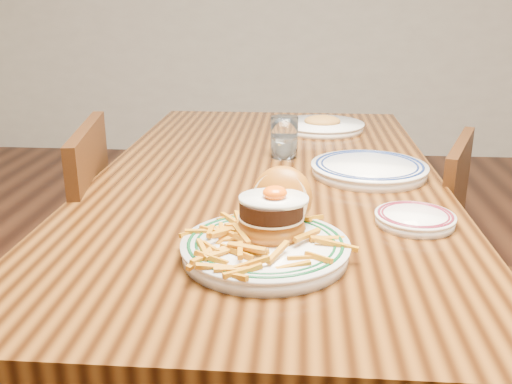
# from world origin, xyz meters

# --- Properties ---
(table) EXTENTS (0.85, 1.60, 0.75)m
(table) POSITION_xyz_m (0.00, 0.00, 0.66)
(table) COLOR black
(table) RESTS_ON floor
(chair_left) EXTENTS (0.47, 0.47, 0.87)m
(chair_left) POSITION_xyz_m (-0.56, -0.06, 0.47)
(chair_left) COLOR #371E0B
(chair_left) RESTS_ON floor
(chair_right) EXTENTS (0.49, 0.49, 0.82)m
(chair_right) POSITION_xyz_m (0.60, 0.07, 0.44)
(chair_right) COLOR #371E0B
(chair_right) RESTS_ON floor
(main_plate) EXTENTS (0.29, 0.30, 0.14)m
(main_plate) POSITION_xyz_m (0.03, -0.47, 0.79)
(main_plate) COLOR white
(main_plate) RESTS_ON table
(side_plate) EXTENTS (0.15, 0.15, 0.02)m
(side_plate) POSITION_xyz_m (0.31, -0.31, 0.76)
(side_plate) COLOR white
(side_plate) RESTS_ON table
(rear_plate) EXTENTS (0.29, 0.29, 0.03)m
(rear_plate) POSITION_xyz_m (0.25, 0.01, 0.77)
(rear_plate) COLOR white
(rear_plate) RESTS_ON table
(water_glass) EXTENTS (0.08, 0.08, 0.11)m
(water_glass) POSITION_xyz_m (0.03, 0.16, 0.80)
(water_glass) COLOR white
(water_glass) RESTS_ON table
(far_plate) EXTENTS (0.28, 0.28, 0.05)m
(far_plate) POSITION_xyz_m (0.15, 0.50, 0.77)
(far_plate) COLOR white
(far_plate) RESTS_ON table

